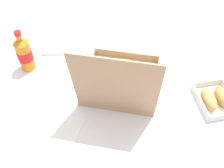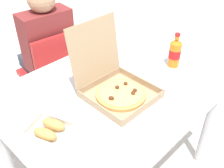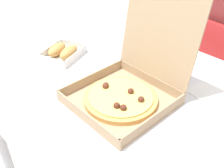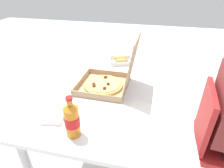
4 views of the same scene
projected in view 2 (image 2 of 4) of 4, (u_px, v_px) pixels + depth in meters
The scene contains 8 objects.
dining_table at pixel (110, 100), 1.52m from camera, with size 1.18×0.95×0.72m.
chair at pixel (53, 72), 2.07m from camera, with size 0.44×0.44×0.83m.
diner_person at pixel (45, 46), 1.98m from camera, with size 0.38×0.43×1.15m.
pizza_box_open at pixel (116, 86), 1.41m from camera, with size 0.34×0.40×0.38m.
bread_side_box at pixel (49, 130), 1.19m from camera, with size 0.21×0.23×0.06m.
cola_bottle at pixel (175, 53), 1.63m from camera, with size 0.07×0.07×0.22m.
paper_menu at pixel (113, 61), 1.73m from camera, with size 0.21×0.15×0.00m, color white.
napkin_pile at pixel (188, 79), 1.55m from camera, with size 0.11×0.11×0.02m, color white.
Camera 2 is at (-0.83, -0.83, 1.61)m, focal length 42.03 mm.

